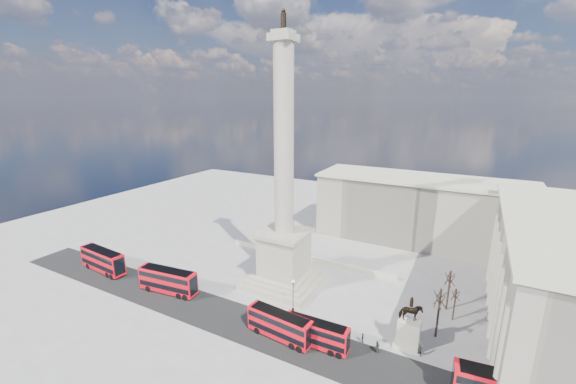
% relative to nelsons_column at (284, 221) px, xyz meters
% --- Properties ---
extents(ground, '(180.00, 180.00, 0.00)m').
position_rel_nelsons_column_xyz_m(ground, '(0.00, -5.00, -12.92)').
color(ground, '#9E9A96').
rests_on(ground, ground).
extents(asphalt_road, '(120.00, 9.00, 0.01)m').
position_rel_nelsons_column_xyz_m(asphalt_road, '(5.00, -15.00, -12.91)').
color(asphalt_road, black).
rests_on(asphalt_road, ground).
extents(nelsons_column, '(14.00, 14.00, 49.85)m').
position_rel_nelsons_column_xyz_m(nelsons_column, '(0.00, 0.00, 0.00)').
color(nelsons_column, '#A49D89').
rests_on(nelsons_column, ground).
extents(balustrade_wall, '(40.00, 0.60, 1.10)m').
position_rel_nelsons_column_xyz_m(balustrade_wall, '(0.00, 11.00, -12.37)').
color(balustrade_wall, beige).
rests_on(balustrade_wall, ground).
extents(building_east, '(19.00, 46.00, 18.60)m').
position_rel_nelsons_column_xyz_m(building_east, '(45.00, 5.00, -3.59)').
color(building_east, beige).
rests_on(building_east, ground).
extents(building_northeast, '(51.00, 17.00, 16.60)m').
position_rel_nelsons_column_xyz_m(building_northeast, '(20.00, 35.00, -4.59)').
color(building_northeast, beige).
rests_on(building_northeast, ground).
extents(red_bus_a, '(11.82, 4.00, 4.70)m').
position_rel_nelsons_column_xyz_m(red_bus_a, '(-17.29, -13.80, -10.45)').
color(red_bus_a, red).
rests_on(red_bus_a, ground).
extents(red_bus_b, '(10.74, 3.39, 4.28)m').
position_rel_nelsons_column_xyz_m(red_bus_b, '(7.71, -15.35, -10.67)').
color(red_bus_b, red).
rests_on(red_bus_b, ground).
extents(red_bus_c, '(9.95, 2.59, 4.01)m').
position_rel_nelsons_column_xyz_m(red_bus_c, '(13.28, -14.35, -10.81)').
color(red_bus_c, red).
rests_on(red_bus_c, ground).
extents(red_bus_e, '(12.05, 3.56, 4.82)m').
position_rel_nelsons_column_xyz_m(red_bus_e, '(-35.90, -14.18, -10.39)').
color(red_bus_e, red).
rests_on(red_bus_e, ground).
extents(victorian_lamp, '(0.51, 0.51, 5.94)m').
position_rel_nelsons_column_xyz_m(victorian_lamp, '(6.21, -8.14, -9.42)').
color(victorian_lamp, black).
rests_on(victorian_lamp, ground).
extents(equestrian_statue, '(3.91, 2.93, 8.17)m').
position_rel_nelsons_column_xyz_m(equestrian_statue, '(25.27, -8.05, -10.09)').
color(equestrian_statue, beige).
rests_on(equestrian_statue, ground).
extents(bare_tree_near, '(1.96, 1.96, 8.59)m').
position_rel_nelsons_column_xyz_m(bare_tree_near, '(28.70, -3.73, -6.15)').
color(bare_tree_near, '#332319').
rests_on(bare_tree_near, ground).
extents(bare_tree_mid, '(1.57, 1.57, 5.95)m').
position_rel_nelsons_column_xyz_m(bare_tree_mid, '(30.67, 2.24, -8.23)').
color(bare_tree_mid, '#332319').
rests_on(bare_tree_mid, ground).
extents(bare_tree_far, '(1.88, 1.88, 7.67)m').
position_rel_nelsons_column_xyz_m(bare_tree_far, '(29.48, 5.03, -6.87)').
color(bare_tree_far, '#332319').
rests_on(bare_tree_far, ground).
extents(pedestrian_walking, '(0.79, 0.69, 1.83)m').
position_rel_nelsons_column_xyz_m(pedestrian_walking, '(27.14, -9.42, -12.00)').
color(pedestrian_walking, black).
rests_on(pedestrian_walking, ground).
extents(pedestrian_standing, '(1.06, 0.95, 1.80)m').
position_rel_nelsons_column_xyz_m(pedestrian_standing, '(21.57, -11.50, -12.02)').
color(pedestrian_standing, black).
rests_on(pedestrian_standing, ground).
extents(pedestrian_crossing, '(0.68, 0.96, 1.51)m').
position_rel_nelsons_column_xyz_m(pedestrian_crossing, '(19.13, -10.31, -12.16)').
color(pedestrian_crossing, black).
rests_on(pedestrian_crossing, ground).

